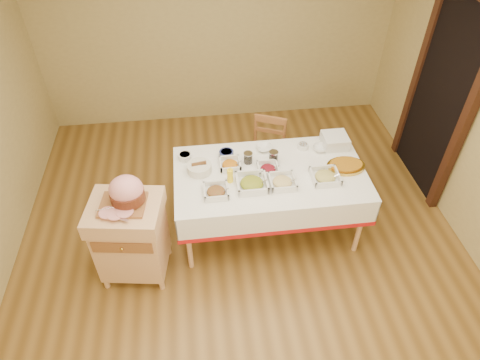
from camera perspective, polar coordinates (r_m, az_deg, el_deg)
The scene contains 23 objects.
room_shell at distance 3.45m, azimuth 0.45°, elevation 4.13°, with size 5.00×5.00×5.00m.
doorway at distance 4.99m, azimuth 25.33°, elevation 10.27°, with size 0.09×1.10×2.20m.
dining_table at distance 4.17m, azimuth 3.95°, elevation -0.67°, with size 1.82×1.02×0.76m.
butcher_cart at distance 3.97m, azimuth -14.35°, elevation -7.17°, with size 0.69×0.60×0.87m.
dining_chair at distance 4.80m, azimuth 3.54°, elevation 3.52°, with size 0.50×0.49×0.85m.
ham_on_board at distance 3.64m, azimuth -14.97°, elevation -1.67°, with size 0.40×0.38×0.27m.
serving_dish_a at distance 3.82m, azimuth -3.22°, elevation -1.52°, with size 0.22×0.22×0.10m.
serving_dish_b at distance 3.89m, azimuth 1.59°, elevation -0.42°, with size 0.28×0.28×0.11m.
serving_dish_c at distance 3.93m, azimuth 5.68°, elevation -0.23°, with size 0.24×0.24×0.10m.
serving_dish_d at distance 4.04m, azimuth 11.30°, elevation 0.46°, with size 0.25×0.25×0.10m.
serving_dish_e at distance 4.10m, azimuth -1.34°, elevation 2.12°, with size 0.21×0.20×0.10m.
serving_dish_f at distance 4.06m, azimuth 3.77°, elevation 1.51°, with size 0.21×0.20×0.09m.
small_bowl_left at distance 4.23m, azimuth -7.34°, elevation 3.16°, with size 0.13×0.13×0.06m.
small_bowl_mid at distance 4.23m, azimuth -1.82°, elevation 3.55°, with size 0.14×0.14×0.06m.
small_bowl_right at distance 4.38m, azimuth 8.40°, elevation 4.54°, with size 0.11×0.11×0.05m.
bowl_white_imported at distance 4.33m, azimuth 3.28°, elevation 4.29°, with size 0.16×0.16×0.04m, color silver.
bowl_small_imported at distance 4.39m, azimuth 10.69°, elevation 4.19°, with size 0.15×0.15×0.05m, color silver.
preserve_jar_left at distance 4.14m, azimuth 1.09°, elevation 2.92°, with size 0.09×0.09×0.11m.
preserve_jar_right at distance 4.16m, azimuth 4.48°, elevation 3.07°, with size 0.09×0.09×0.12m.
mustard_bottle at distance 3.91m, azimuth -1.33°, elevation 0.66°, with size 0.06×0.06×0.17m.
bread_basket at distance 4.06m, azimuth -5.45°, elevation 1.61°, with size 0.23×0.23×0.10m.
plate_stack at distance 4.45m, azimuth 12.52°, elevation 5.15°, with size 0.25×0.25×0.12m.
brass_platter at distance 4.22m, azimuth 13.92°, elevation 1.86°, with size 0.37×0.27×0.05m.
Camera 1 is at (-0.37, -2.70, 3.42)m, focal length 32.00 mm.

